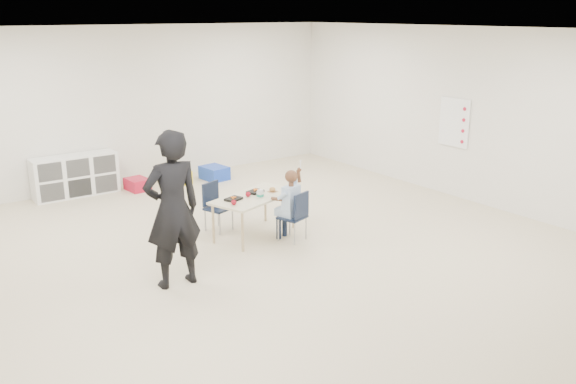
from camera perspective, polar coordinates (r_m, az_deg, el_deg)
room at (r=7.36m, az=-1.00°, el=3.86°), size 9.00×9.02×2.80m
table at (r=8.49m, az=-3.13°, el=-2.18°), size 1.40×1.00×0.58m
chair_near at (r=8.28m, az=0.40°, el=-2.25°), size 0.42×0.41×0.69m
chair_far at (r=8.70m, az=-6.51°, el=-1.43°), size 0.42×0.41×0.69m
child at (r=8.22m, az=0.41°, el=-0.93°), size 0.59×0.59×1.09m
lunch_tray_near at (r=8.53m, az=-3.09°, el=0.04°), size 0.26×0.22×0.03m
lunch_tray_far at (r=8.22m, az=-5.11°, el=-0.65°), size 0.26×0.22×0.03m
milk_carton at (r=8.31m, az=-2.62°, el=-0.15°), size 0.09×0.09×0.10m
bread_roll at (r=8.56m, az=-1.47°, el=0.25°), size 0.09×0.09×0.07m
apple_near at (r=8.34m, az=-3.76°, el=-0.22°), size 0.07×0.07×0.07m
apple_far at (r=8.00m, az=-5.10°, el=-0.98°), size 0.07×0.07×0.07m
cubby_shelf at (r=10.91m, az=-19.28°, el=1.47°), size 1.40×0.40×0.70m
rules_poster at (r=10.51m, az=15.29°, el=6.30°), size 0.02×0.60×0.80m
adult at (r=6.88m, az=-10.74°, el=-1.63°), size 0.67×0.45×1.81m
bin_red at (r=11.00m, az=-13.91°, el=0.71°), size 0.38×0.46×0.21m
bin_yellow at (r=11.27m, az=-10.42°, el=1.39°), size 0.46×0.55×0.24m
bin_blue at (r=11.45m, az=-6.90°, el=1.79°), size 0.45×0.54×0.24m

